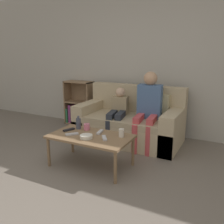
{
  "coord_description": "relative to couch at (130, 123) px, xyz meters",
  "views": [
    {
      "loc": [
        1.52,
        -1.61,
        1.52
      ],
      "look_at": [
        -0.1,
        1.55,
        0.63
      ],
      "focal_mm": 40.0,
      "sensor_mm": 36.0,
      "label": 1
    }
  ],
  "objects": [
    {
      "name": "wall_back",
      "position": [
        0.05,
        0.59,
        1.0
      ],
      "size": [
        12.0,
        0.06,
        2.6
      ],
      "color": "#B7B2A8",
      "rests_on": "ground_plane"
    },
    {
      "name": "person_child",
      "position": [
        -0.16,
        -0.15,
        0.22
      ],
      "size": [
        0.35,
        0.65,
        0.9
      ],
      "rotation": [
        0.0,
        0.0,
        0.19
      ],
      "color": "#282D38",
      "rests_on": "ground_plane"
    },
    {
      "name": "bookshelf",
      "position": [
        -1.32,
        0.43,
        0.03
      ],
      "size": [
        0.59,
        0.28,
        0.9
      ],
      "color": "#8E7051",
      "rests_on": "ground_plane"
    },
    {
      "name": "tv_remote_3",
      "position": [
        -0.46,
        -1.09,
        0.14
      ],
      "size": [
        0.1,
        0.18,
        0.02
      ],
      "rotation": [
        0.0,
        0.0,
        -0.35
      ],
      "color": "black",
      "rests_on": "coffee_table"
    },
    {
      "name": "tv_remote_2",
      "position": [
        -0.02,
        -0.98,
        0.14
      ],
      "size": [
        0.08,
        0.18,
        0.02
      ],
      "rotation": [
        0.0,
        0.0,
        0.18
      ],
      "color": "#B7B7BC",
      "rests_on": "coffee_table"
    },
    {
      "name": "cup_near",
      "position": [
        -0.26,
        -0.95,
        0.17
      ],
      "size": [
        0.08,
        0.08,
        0.09
      ],
      "color": "pink",
      "rests_on": "coffee_table"
    },
    {
      "name": "ground_plane",
      "position": [
        0.05,
        -2.14,
        -0.3
      ],
      "size": [
        22.0,
        22.0,
        0.0
      ],
      "primitive_type": "plane",
      "color": "#70665B"
    },
    {
      "name": "tv_remote_1",
      "position": [
        0.14,
        -1.16,
        0.14
      ],
      "size": [
        0.14,
        0.17,
        0.02
      ],
      "rotation": [
        0.0,
        0.0,
        0.62
      ],
      "color": "#B7B7BC",
      "rests_on": "coffee_table"
    },
    {
      "name": "couch",
      "position": [
        0.0,
        0.0,
        0.0
      ],
      "size": [
        1.72,
        0.9,
        0.92
      ],
      "color": "tan",
      "rests_on": "ground_plane"
    },
    {
      "name": "bottle",
      "position": [
        -0.38,
        -0.97,
        0.21
      ],
      "size": [
        0.07,
        0.07,
        0.19
      ],
      "color": "#424756",
      "rests_on": "coffee_table"
    },
    {
      "name": "person_adult",
      "position": [
        0.34,
        -0.09,
        0.39
      ],
      "size": [
        0.4,
        0.65,
        1.19
      ],
      "rotation": [
        0.0,
        0.0,
        0.1
      ],
      "color": "#C6474C",
      "rests_on": "ground_plane"
    },
    {
      "name": "tv_remote_0",
      "position": [
        -0.31,
        -1.23,
        0.14
      ],
      "size": [
        0.15,
        0.16,
        0.02
      ],
      "rotation": [
        0.0,
        0.0,
        -0.74
      ],
      "color": "#B7B7BC",
      "rests_on": "coffee_table"
    },
    {
      "name": "snack_bowl",
      "position": [
        -0.07,
        -1.25,
        0.15
      ],
      "size": [
        0.16,
        0.16,
        0.05
      ],
      "color": "beige",
      "rests_on": "coffee_table"
    },
    {
      "name": "coffee_table",
      "position": [
        -0.08,
        -1.13,
        0.09
      ],
      "size": [
        1.07,
        0.61,
        0.43
      ],
      "color": "brown",
      "rests_on": "ground_plane"
    },
    {
      "name": "cup_far",
      "position": [
        0.3,
        -0.99,
        0.18
      ],
      "size": [
        0.07,
        0.07,
        0.1
      ],
      "color": "silver",
      "rests_on": "coffee_table"
    }
  ]
}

